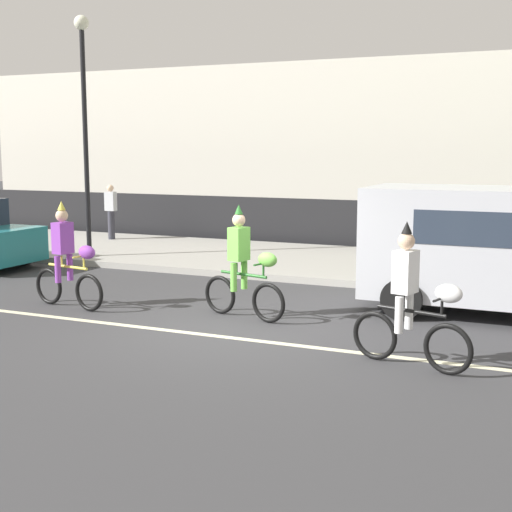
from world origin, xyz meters
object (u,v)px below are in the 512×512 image
Objects in this scene: pedestrian_onlooker at (111,210)px; parade_cyclist_lime at (244,269)px; parade_cyclist_purple at (68,262)px; street_lamp_post at (84,101)px; parade_cyclist_zebra at (412,304)px.

parade_cyclist_lime is at bearing -42.62° from pedestrian_onlooker.
parade_cyclist_purple is 6.16m from street_lamp_post.
street_lamp_post is at bearing 147.29° from parade_cyclist_lime.
parade_cyclist_lime is 1.19× the size of pedestrian_onlooker.
pedestrian_onlooker is at bearing 141.37° from parade_cyclist_zebra.
street_lamp_post reaches higher than pedestrian_onlooker.
street_lamp_post is at bearing -64.48° from pedestrian_onlooker.
street_lamp_post is (-2.87, 4.45, 3.15)m from parade_cyclist_purple.
street_lamp_post reaches higher than parade_cyclist_zebra.
parade_cyclist_purple and parade_cyclist_lime have the same top height.
street_lamp_post is (-9.22, 5.50, 3.15)m from parade_cyclist_zebra.
parade_cyclist_purple is 1.00× the size of parade_cyclist_lime.
parade_cyclist_purple is 6.43m from parade_cyclist_zebra.
street_lamp_post reaches higher than parade_cyclist_lime.
parade_cyclist_lime is at bearing 9.53° from parade_cyclist_purple.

